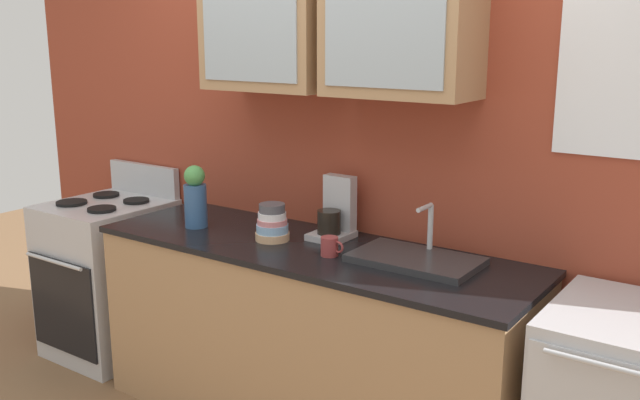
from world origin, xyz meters
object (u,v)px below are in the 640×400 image
(stove_range, at_px, (110,277))
(sink_faucet, at_px, (416,258))
(cup_near_sink, at_px, (330,246))
(coffee_maker, at_px, (335,215))
(bowl_stack, at_px, (272,224))
(vase, at_px, (195,197))

(stove_range, height_order, sink_faucet, sink_faucet)
(cup_near_sink, height_order, coffee_maker, coffee_maker)
(sink_faucet, distance_m, coffee_maker, 0.51)
(stove_range, distance_m, cup_near_sink, 1.66)
(stove_range, xyz_separation_m, coffee_maker, (1.45, 0.19, 0.54))
(sink_faucet, xyz_separation_m, coffee_maker, (-0.49, 0.12, 0.09))
(sink_faucet, xyz_separation_m, bowl_stack, (-0.70, -0.08, 0.06))
(stove_range, xyz_separation_m, vase, (0.78, -0.06, 0.59))
(vase, bearing_deg, sink_faucet, 5.92)
(vase, xyz_separation_m, coffee_maker, (0.67, 0.24, -0.04))
(stove_range, bearing_deg, coffee_maker, 7.31)
(stove_range, distance_m, coffee_maker, 1.56)
(bowl_stack, bearing_deg, cup_near_sink, -7.28)
(stove_range, height_order, vase, vase)
(cup_near_sink, bearing_deg, vase, 179.48)
(coffee_maker, bearing_deg, cup_near_sink, -60.52)
(stove_range, relative_size, coffee_maker, 3.69)
(sink_faucet, bearing_deg, vase, -174.08)
(stove_range, xyz_separation_m, bowl_stack, (1.23, -0.02, 0.51))
(sink_faucet, bearing_deg, cup_near_sink, -159.97)
(stove_range, height_order, bowl_stack, stove_range)
(sink_faucet, relative_size, bowl_stack, 3.05)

